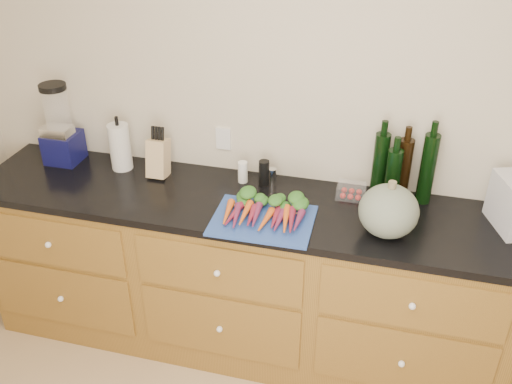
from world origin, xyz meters
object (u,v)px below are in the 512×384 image
(blender_appliance, at_px, (60,129))
(knife_block, at_px, (158,158))
(squash, at_px, (389,211))
(tomato_box, at_px, (351,191))
(carrots, at_px, (265,211))
(cutting_board, at_px, (263,220))
(paper_towel, at_px, (120,147))

(blender_appliance, height_order, knife_block, blender_appliance)
(squash, height_order, tomato_box, squash)
(carrots, bearing_deg, blender_appliance, 167.05)
(carrots, relative_size, tomato_box, 2.70)
(knife_block, xyz_separation_m, tomato_box, (1.02, 0.03, -0.07))
(cutting_board, distance_m, paper_towel, 0.94)
(paper_towel, bearing_deg, tomato_box, 0.46)
(carrots, xyz_separation_m, knife_block, (-0.65, 0.26, 0.07))
(blender_appliance, distance_m, knife_block, 0.58)
(paper_towel, relative_size, tomato_box, 1.81)
(blender_appliance, relative_size, paper_towel, 1.76)
(blender_appliance, bearing_deg, carrots, -12.95)
(paper_towel, bearing_deg, blender_appliance, -179.60)
(squash, height_order, knife_block, squash)
(carrots, bearing_deg, cutting_board, -90.00)
(carrots, distance_m, tomato_box, 0.48)
(blender_appliance, bearing_deg, tomato_box, 0.45)
(paper_towel, height_order, tomato_box, paper_towel)
(squash, relative_size, blender_appliance, 0.60)
(squash, height_order, blender_appliance, blender_appliance)
(cutting_board, bearing_deg, blender_appliance, 165.42)
(blender_appliance, distance_m, tomato_box, 1.60)
(squash, bearing_deg, paper_towel, 169.28)
(tomato_box, bearing_deg, paper_towel, -179.54)
(squash, relative_size, paper_towel, 1.05)
(squash, bearing_deg, cutting_board, -175.14)
(squash, height_order, paper_towel, paper_towel)
(carrots, height_order, squash, squash)
(carrots, bearing_deg, knife_block, 157.84)
(squash, relative_size, tomato_box, 1.90)
(cutting_board, height_order, paper_towel, paper_towel)
(cutting_board, height_order, carrots, carrots)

